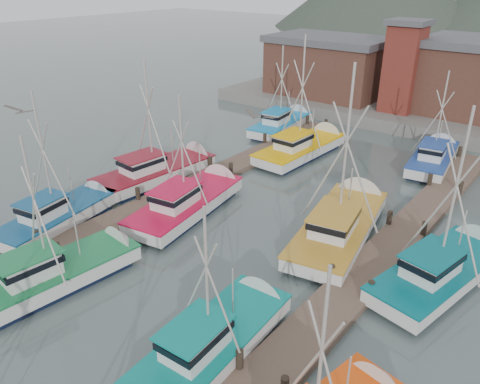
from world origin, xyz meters
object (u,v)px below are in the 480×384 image
Objects in this scene: boat_4 at (64,271)px; boat_8 at (192,201)px; boat_12 at (304,147)px; lookout_tower at (403,66)px.

boat_8 is (-0.45, 9.38, -0.00)m from boat_4.
boat_4 reaches higher than boat_8.
boat_8 is at bearing -89.64° from boat_12.
boat_4 is 0.91× the size of boat_8.
lookout_tower is 26.98m from boat_8.
boat_12 is (-2.35, -13.52, -4.86)m from lookout_tower.
lookout_tower is 0.81× the size of boat_12.
boat_8 is 12.88m from boat_12.
lookout_tower is 36.18m from boat_4.
boat_8 is at bearing 98.08° from boat_4.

